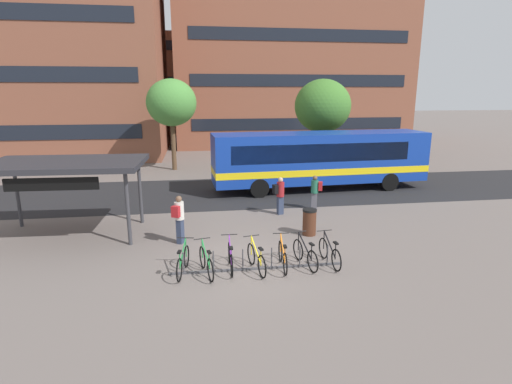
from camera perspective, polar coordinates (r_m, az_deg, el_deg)
ground at (r=13.36m, az=-1.14°, el=-9.93°), size 200.00×200.00×0.00m
bus_lane_asphalt at (r=22.45m, az=-4.23°, el=-0.02°), size 80.00×7.20×0.01m
city_bus at (r=23.09m, az=9.13°, el=4.72°), size 12.15×3.25×3.20m
bike_rack at (r=12.87m, az=0.18°, el=-10.45°), size 5.44×0.08×0.70m
parked_bicycle_green_0 at (r=12.66m, az=-10.24°, el=-9.67°), size 0.53×1.70×0.99m
parked_bicycle_green_1 at (r=12.52m, az=-7.02°, el=-9.83°), size 0.57×1.69×0.99m
parked_bicycle_purple_2 at (r=12.77m, az=-3.61°, el=-9.26°), size 0.52×1.72×0.99m
parked_bicycle_yellow_3 at (r=12.66m, az=0.05°, el=-9.43°), size 0.53×1.70×0.99m
parked_bicycle_orange_4 at (r=12.88m, az=3.78°, el=-9.05°), size 0.52×1.72×0.99m
parked_bicycle_black_5 at (r=13.10m, az=6.93°, el=-8.73°), size 0.56×1.70×0.99m
parked_bicycle_black_6 at (r=13.32m, az=10.33°, el=-8.45°), size 0.52×1.72×0.99m
transit_shelter at (r=16.66m, az=-25.33°, el=3.28°), size 5.79×3.59×2.90m
commuter_red_pack_0 at (r=19.10m, az=8.36°, el=0.26°), size 0.59×0.45×1.63m
commuter_black_pack_1 at (r=18.16m, az=3.36°, el=-0.18°), size 0.59×0.44×1.71m
commuter_red_pack_2 at (r=14.88m, az=-10.78°, el=-3.39°), size 0.51×0.60×1.79m
trash_bin at (r=15.81m, az=7.52°, el=-4.19°), size 0.55×0.55×1.03m
street_tree_0 at (r=27.62m, az=9.36°, el=11.82°), size 3.69×3.69×6.22m
street_tree_1 at (r=28.99m, az=-11.82°, el=12.17°), size 3.42×3.42×6.28m
building_left_wing at (r=41.06m, az=-29.61°, el=19.13°), size 21.95×12.96×20.66m
building_right_wing at (r=45.15m, az=4.55°, el=19.77°), size 23.32×11.52×20.02m
building_centre_block at (r=57.25m, az=-6.81°, el=14.64°), size 15.69×11.65×12.37m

